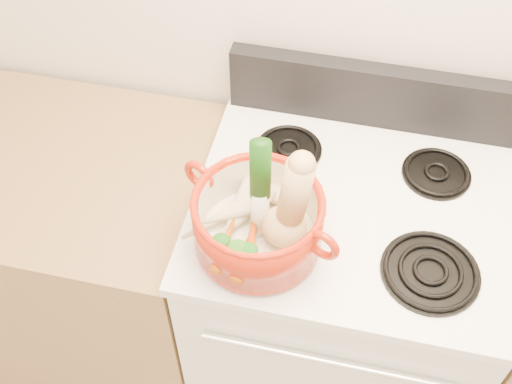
% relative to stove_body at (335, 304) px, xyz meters
% --- Properties ---
extents(stove_body, '(0.76, 0.65, 0.92)m').
position_rel_stove_body_xyz_m(stove_body, '(0.00, 0.00, 0.00)').
color(stove_body, white).
rests_on(stove_body, floor).
extents(cooktop, '(0.78, 0.67, 0.03)m').
position_rel_stove_body_xyz_m(cooktop, '(0.00, 0.00, 0.47)').
color(cooktop, white).
rests_on(cooktop, stove_body).
extents(control_backsplash, '(0.76, 0.05, 0.18)m').
position_rel_stove_body_xyz_m(control_backsplash, '(0.00, 0.30, 0.58)').
color(control_backsplash, black).
rests_on(control_backsplash, cooktop).
extents(oven_handle, '(0.60, 0.02, 0.02)m').
position_rel_stove_body_xyz_m(oven_handle, '(0.00, -0.34, 0.32)').
color(oven_handle, silver).
rests_on(oven_handle, stove_body).
extents(counter_left, '(1.36, 0.65, 0.90)m').
position_rel_stove_body_xyz_m(counter_left, '(-1.07, 0.00, -0.01)').
color(counter_left, '#977247').
rests_on(counter_left, floor).
extents(burner_front_left, '(0.22, 0.22, 0.02)m').
position_rel_stove_body_xyz_m(burner_front_left, '(-0.19, -0.16, 0.50)').
color(burner_front_left, black).
rests_on(burner_front_left, cooktop).
extents(burner_front_right, '(0.22, 0.22, 0.02)m').
position_rel_stove_body_xyz_m(burner_front_right, '(0.19, -0.16, 0.50)').
color(burner_front_right, black).
rests_on(burner_front_right, cooktop).
extents(burner_back_left, '(0.17, 0.17, 0.02)m').
position_rel_stove_body_xyz_m(burner_back_left, '(-0.19, 0.14, 0.50)').
color(burner_back_left, black).
rests_on(burner_back_left, cooktop).
extents(burner_back_right, '(0.17, 0.17, 0.02)m').
position_rel_stove_body_xyz_m(burner_back_right, '(0.19, 0.14, 0.50)').
color(burner_back_right, black).
rests_on(burner_back_right, cooktop).
extents(dutch_oven, '(0.38, 0.38, 0.14)m').
position_rel_stove_body_xyz_m(dutch_oven, '(-0.20, -0.17, 0.58)').
color(dutch_oven, '#A61E0A').
rests_on(dutch_oven, burner_front_left).
extents(pot_handle_left, '(0.08, 0.05, 0.08)m').
position_rel_stove_body_xyz_m(pot_handle_left, '(-0.35, -0.11, 0.63)').
color(pot_handle_left, '#A61E0A').
rests_on(pot_handle_left, dutch_oven).
extents(pot_handle_right, '(0.08, 0.05, 0.08)m').
position_rel_stove_body_xyz_m(pot_handle_right, '(-0.05, -0.23, 0.63)').
color(pot_handle_right, '#A61E0A').
rests_on(pot_handle_right, dutch_oven).
extents(squash, '(0.15, 0.13, 0.27)m').
position_rel_stove_body_xyz_m(squash, '(-0.14, -0.17, 0.67)').
color(squash, tan).
rests_on(squash, dutch_oven).
extents(leek, '(0.06, 0.06, 0.29)m').
position_rel_stove_body_xyz_m(leek, '(-0.20, -0.16, 0.68)').
color(leek, silver).
rests_on(leek, dutch_oven).
extents(ginger, '(0.09, 0.08, 0.04)m').
position_rel_stove_body_xyz_m(ginger, '(-0.18, -0.07, 0.56)').
color(ginger, tan).
rests_on(ginger, dutch_oven).
extents(parsnip_0, '(0.15, 0.20, 0.06)m').
position_rel_stove_body_xyz_m(parsnip_0, '(-0.25, -0.16, 0.56)').
color(parsnip_0, beige).
rests_on(parsnip_0, dutch_oven).
extents(parsnip_1, '(0.18, 0.17, 0.06)m').
position_rel_stove_body_xyz_m(parsnip_1, '(-0.29, -0.16, 0.57)').
color(parsnip_1, beige).
rests_on(parsnip_1, dutch_oven).
extents(parsnip_2, '(0.08, 0.22, 0.07)m').
position_rel_stove_body_xyz_m(parsnip_2, '(-0.26, -0.11, 0.57)').
color(parsnip_2, '#F1E4C4').
rests_on(parsnip_2, dutch_oven).
extents(parsnip_3, '(0.16, 0.11, 0.05)m').
position_rel_stove_body_xyz_m(parsnip_3, '(-0.27, -0.16, 0.58)').
color(parsnip_3, beige).
rests_on(parsnip_3, dutch_oven).
extents(carrot_0, '(0.05, 0.17, 0.05)m').
position_rel_stove_body_xyz_m(carrot_0, '(-0.21, -0.23, 0.56)').
color(carrot_0, '#C64709').
rests_on(carrot_0, dutch_oven).
extents(carrot_1, '(0.04, 0.14, 0.04)m').
position_rel_stove_body_xyz_m(carrot_1, '(-0.26, -0.24, 0.56)').
color(carrot_1, '#C66009').
rests_on(carrot_1, dutch_oven).
extents(carrot_2, '(0.05, 0.17, 0.05)m').
position_rel_stove_body_xyz_m(carrot_2, '(-0.21, -0.23, 0.57)').
color(carrot_2, '#C24809').
rests_on(carrot_2, dutch_oven).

